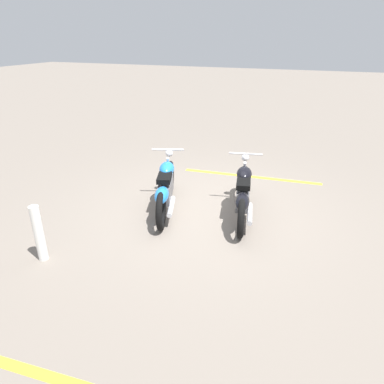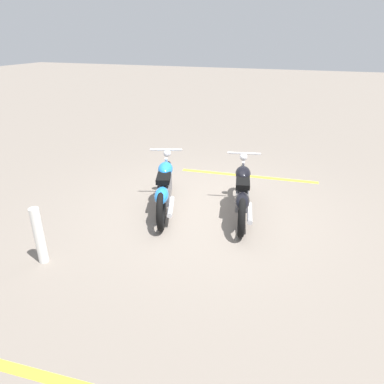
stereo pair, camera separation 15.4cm
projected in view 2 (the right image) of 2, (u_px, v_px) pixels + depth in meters
ground_plane at (204, 209)px, 6.72m from camera, size 60.00×60.00×0.00m
motorcycle_bright_foreground at (165, 187)px, 6.51m from camera, size 2.15×0.89×1.04m
motorcycle_dark_foreground at (242, 192)px, 6.31m from camera, size 2.20×0.76×1.04m
bollard_post at (39, 236)px, 5.00m from camera, size 0.14×0.14×0.88m
parking_stripe_near at (248, 176)px, 8.28m from camera, size 0.36×3.20×0.01m
parking_stripe_mid at (18, 370)px, 3.50m from camera, size 0.36×3.20×0.01m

